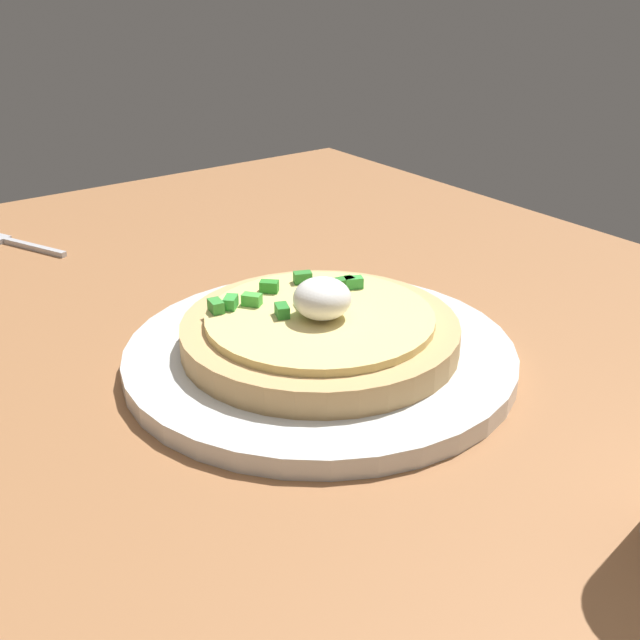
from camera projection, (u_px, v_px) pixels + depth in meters
dining_table at (215, 377)px, 56.23cm from camera, size 92.15×88.93×3.11cm
plate at (320, 356)px, 54.36cm from camera, size 26.40×26.40×1.37cm
pizza at (320, 330)px, 53.52cm from camera, size 18.64×18.64×5.14cm
fork at (17, 243)px, 76.17cm from camera, size 10.14×5.14×0.50cm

